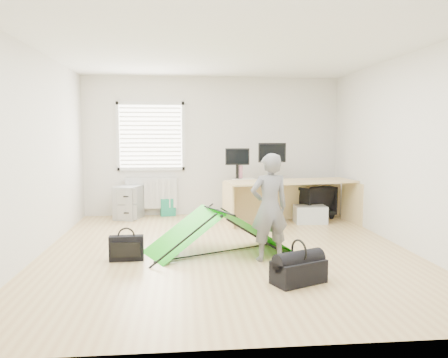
{
  "coord_description": "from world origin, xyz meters",
  "views": [
    {
      "loc": [
        -0.6,
        -5.84,
        1.61
      ],
      "look_at": [
        0.0,
        0.4,
        0.95
      ],
      "focal_mm": 35.0,
      "sensor_mm": 36.0,
      "label": 1
    }
  ],
  "objects": [
    {
      "name": "keyboard",
      "position": [
        0.5,
        1.96,
        0.78
      ],
      "size": [
        0.42,
        0.2,
        0.02
      ],
      "primitive_type": "cube",
      "rotation": [
        0.0,
        0.0,
        0.14
      ],
      "color": "beige",
      "rests_on": "desk"
    },
    {
      "name": "white_box",
      "position": [
        -0.71,
        -0.03,
        0.04
      ],
      "size": [
        0.11,
        0.11,
        0.09
      ],
      "primitive_type": "cube",
      "rotation": [
        0.0,
        0.0,
        0.21
      ],
      "color": "silver",
      "rests_on": "ground"
    },
    {
      "name": "duffel_bag",
      "position": [
        0.64,
        -1.38,
        0.13
      ],
      "size": [
        0.64,
        0.5,
        0.25
      ],
      "primitive_type": "cube",
      "rotation": [
        0.0,
        0.0,
        0.42
      ],
      "color": "black",
      "rests_on": "ground"
    },
    {
      "name": "office_chair",
      "position": [
        1.85,
        2.18,
        0.32
      ],
      "size": [
        0.9,
        0.91,
        0.63
      ],
      "primitive_type": "imported",
      "rotation": [
        0.0,
        0.0,
        3.55
      ],
      "color": "black",
      "rests_on": "ground"
    },
    {
      "name": "window",
      "position": [
        -1.2,
        2.71,
        1.55
      ],
      "size": [
        1.2,
        0.06,
        1.2
      ],
      "primitive_type": "cube",
      "color": "silver",
      "rests_on": "back_wall"
    },
    {
      "name": "tote_bag",
      "position": [
        -0.88,
        2.64,
        0.17
      ],
      "size": [
        0.31,
        0.19,
        0.34
      ],
      "primitive_type": "cube",
      "rotation": [
        0.0,
        0.0,
        0.23
      ],
      "color": "#1D9068",
      "rests_on": "ground"
    },
    {
      "name": "ground",
      "position": [
        0.0,
        0.0,
        0.0
      ],
      "size": [
        5.5,
        5.5,
        0.0
      ],
      "primitive_type": "plane",
      "color": "tan",
      "rests_on": "ground"
    },
    {
      "name": "kite",
      "position": [
        -0.12,
        -0.12,
        0.29
      ],
      "size": [
        2.04,
        1.52,
        0.58
      ],
      "primitive_type": null,
      "rotation": [
        0.0,
        0.0,
        0.43
      ],
      "color": "#18B711",
      "rests_on": "ground"
    },
    {
      "name": "storage_crate",
      "position": [
        1.68,
        1.72,
        0.16
      ],
      "size": [
        0.57,
        0.41,
        0.31
      ],
      "primitive_type": "cube",
      "rotation": [
        0.0,
        0.0,
        -0.04
      ],
      "color": "silver",
      "rests_on": "ground"
    },
    {
      "name": "filing_cabinet",
      "position": [
        -1.61,
        2.43,
        0.31
      ],
      "size": [
        0.56,
        0.64,
        0.62
      ],
      "primitive_type": "cube",
      "rotation": [
        0.0,
        0.0,
        -0.34
      ],
      "color": "#96989B",
      "rests_on": "ground"
    },
    {
      "name": "desk",
      "position": [
        1.31,
        1.67,
        0.39
      ],
      "size": [
        2.36,
        1.04,
        0.78
      ],
      "primitive_type": "cube",
      "rotation": [
        0.0,
        0.0,
        0.15
      ],
      "color": "tan",
      "rests_on": "ground"
    },
    {
      "name": "monitor_left",
      "position": [
        0.39,
        1.98,
        0.98
      ],
      "size": [
        0.44,
        0.12,
        0.41
      ],
      "primitive_type": "cube",
      "rotation": [
        0.0,
        0.0,
        -0.06
      ],
      "color": "black",
      "rests_on": "desk"
    },
    {
      "name": "radiator",
      "position": [
        -1.2,
        2.67,
        0.45
      ],
      "size": [
        1.0,
        0.12,
        0.6
      ],
      "primitive_type": "cube",
      "color": "silver",
      "rests_on": "back_wall"
    },
    {
      "name": "thermos",
      "position": [
        0.46,
        1.99,
        0.9
      ],
      "size": [
        0.09,
        0.09,
        0.25
      ],
      "primitive_type": "cylinder",
      "rotation": [
        0.0,
        0.0,
        0.33
      ],
      "color": "#B06274",
      "rests_on": "desk"
    },
    {
      "name": "back_wall",
      "position": [
        0.0,
        2.75,
        1.35
      ],
      "size": [
        5.0,
        0.02,
        2.7
      ],
      "primitive_type": "cube",
      "color": "silver",
      "rests_on": "ground"
    },
    {
      "name": "person",
      "position": [
        0.49,
        -0.51,
        0.68
      ],
      "size": [
        0.55,
        0.41,
        1.36
      ],
      "primitive_type": "imported",
      "rotation": [
        0.0,
        0.0,
        3.32
      ],
      "color": "slate",
      "rests_on": "ground"
    },
    {
      "name": "laptop_bag",
      "position": [
        -1.31,
        -0.35,
        0.16
      ],
      "size": [
        0.43,
        0.15,
        0.32
      ],
      "primitive_type": "cube",
      "rotation": [
        0.0,
        0.0,
        0.04
      ],
      "color": "black",
      "rests_on": "ground"
    },
    {
      "name": "monitor_right",
      "position": [
        1.03,
        1.97,
        1.02
      ],
      "size": [
        0.51,
        0.13,
        0.48
      ],
      "primitive_type": "cube",
      "rotation": [
        0.0,
        0.0,
        0.05
      ],
      "color": "black",
      "rests_on": "desk"
    }
  ]
}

